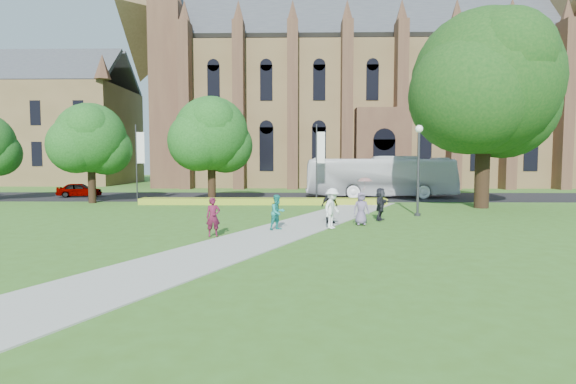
{
  "coord_description": "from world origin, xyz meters",
  "views": [
    {
      "loc": [
        0.5,
        -19.53,
        3.22
      ],
      "look_at": [
        0.04,
        3.4,
        1.6
      ],
      "focal_mm": 28.0,
      "sensor_mm": 36.0,
      "label": 1
    }
  ],
  "objects_px": {
    "large_tree": "(485,83)",
    "car_0": "(80,190)",
    "streetlamp": "(419,159)",
    "pedestrian_0": "(213,217)",
    "tour_coach": "(380,177)"
  },
  "relations": [
    {
      "from": "large_tree",
      "to": "car_0",
      "type": "bearing_deg",
      "value": 165.23
    },
    {
      "from": "streetlamp",
      "to": "car_0",
      "type": "distance_m",
      "value": 29.17
    },
    {
      "from": "pedestrian_0",
      "to": "streetlamp",
      "type": "bearing_deg",
      "value": 17.71
    },
    {
      "from": "pedestrian_0",
      "to": "tour_coach",
      "type": "bearing_deg",
      "value": 44.67
    },
    {
      "from": "large_tree",
      "to": "pedestrian_0",
      "type": "bearing_deg",
      "value": -143.33
    },
    {
      "from": "car_0",
      "to": "large_tree",
      "type": "bearing_deg",
      "value": -117.72
    },
    {
      "from": "large_tree",
      "to": "tour_coach",
      "type": "relative_size",
      "value": 1.03
    },
    {
      "from": "streetlamp",
      "to": "tour_coach",
      "type": "relative_size",
      "value": 0.41
    },
    {
      "from": "car_0",
      "to": "pedestrian_0",
      "type": "height_order",
      "value": "pedestrian_0"
    },
    {
      "from": "car_0",
      "to": "pedestrian_0",
      "type": "bearing_deg",
      "value": -155.42
    },
    {
      "from": "large_tree",
      "to": "pedestrian_0",
      "type": "distance_m",
      "value": 21.33
    },
    {
      "from": "tour_coach",
      "to": "car_0",
      "type": "relative_size",
      "value": 3.51
    },
    {
      "from": "tour_coach",
      "to": "pedestrian_0",
      "type": "xyz_separation_m",
      "value": [
        -10.68,
        -20.24,
        -0.95
      ]
    },
    {
      "from": "large_tree",
      "to": "tour_coach",
      "type": "distance_m",
      "value": 11.86
    },
    {
      "from": "car_0",
      "to": "pedestrian_0",
      "type": "xyz_separation_m",
      "value": [
        15.55,
        -20.25,
        0.21
      ]
    }
  ]
}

